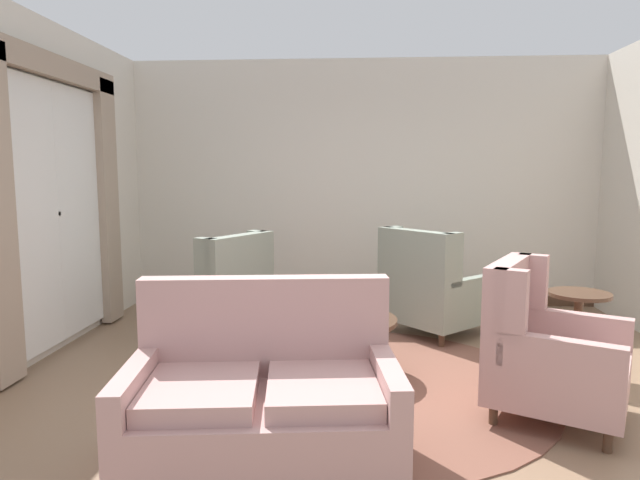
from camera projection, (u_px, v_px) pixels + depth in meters
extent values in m
plane|color=#896B51|center=(366.00, 402.00, 3.89)|extent=(8.46, 8.46, 0.00)
cube|color=silver|center=(363.00, 183.00, 6.70)|extent=(5.80, 0.08, 2.94)
cube|color=silver|center=(40.00, 188.00, 4.79)|extent=(0.08, 4.23, 2.94)
cube|color=#4C3323|center=(362.00, 298.00, 6.82)|extent=(5.64, 0.03, 0.12)
cylinder|color=brown|center=(365.00, 385.00, 4.19)|extent=(2.81, 2.81, 0.01)
cube|color=silver|center=(56.00, 214.00, 4.95)|extent=(0.03, 1.46, 2.23)
cube|color=white|center=(58.00, 214.00, 4.95)|extent=(0.02, 1.54, 2.31)
cube|color=white|center=(58.00, 214.00, 4.95)|extent=(0.02, 0.04, 2.23)
cube|color=white|center=(58.00, 214.00, 4.95)|extent=(0.02, 1.46, 0.04)
cube|color=tan|center=(108.00, 202.00, 5.84)|extent=(0.10, 0.32, 2.53)
cube|color=tan|center=(54.00, 67.00, 4.79)|extent=(0.10, 2.14, 0.20)
cylinder|color=#4C3323|center=(343.00, 320.00, 4.35)|extent=(0.85, 0.85, 0.04)
cylinder|color=#4C3323|center=(343.00, 346.00, 4.37)|extent=(0.10, 0.10, 0.39)
cube|color=#4C3323|center=(370.00, 373.00, 4.36)|extent=(0.29, 0.09, 0.07)
cube|color=#4C3323|center=(332.00, 362.00, 4.60)|extent=(0.17, 0.28, 0.07)
cube|color=#4C3323|center=(329.00, 380.00, 4.21)|extent=(0.18, 0.28, 0.07)
cylinder|color=#384C93|center=(349.00, 318.00, 4.29)|extent=(0.09, 0.09, 0.02)
ellipsoid|color=#384C93|center=(349.00, 305.00, 4.28)|extent=(0.17, 0.17, 0.18)
cylinder|color=#384C93|center=(350.00, 287.00, 4.26)|extent=(0.07, 0.07, 0.10)
torus|color=#384C93|center=(350.00, 280.00, 4.25)|extent=(0.12, 0.12, 0.02)
cube|color=tan|center=(263.00, 423.00, 2.94)|extent=(1.52, 0.99, 0.29)
cube|color=tan|center=(265.00, 326.00, 3.23)|extent=(1.44, 0.30, 0.58)
cube|color=tan|center=(201.00, 392.00, 2.86)|extent=(0.64, 0.69, 0.10)
cube|color=tan|center=(322.00, 389.00, 2.89)|extent=(0.64, 0.69, 0.10)
cube|color=tan|center=(132.00, 386.00, 2.83)|extent=(0.19, 0.74, 0.19)
cube|color=tan|center=(388.00, 381.00, 2.89)|extent=(0.19, 0.74, 0.19)
cylinder|color=#4C3323|center=(162.00, 434.00, 3.26)|extent=(0.06, 0.06, 0.14)
cylinder|color=#4C3323|center=(369.00, 429.00, 3.32)|extent=(0.06, 0.06, 0.14)
cube|color=tan|center=(558.00, 377.00, 3.60)|extent=(1.09, 1.09, 0.29)
cube|color=tan|center=(508.00, 304.00, 3.72)|extent=(0.50, 0.78, 0.60)
cube|color=tan|center=(510.00, 306.00, 3.37)|extent=(0.22, 0.18, 0.45)
cube|color=tan|center=(532.00, 286.00, 3.96)|extent=(0.22, 0.18, 0.45)
cube|color=tan|center=(560.00, 356.00, 3.25)|extent=(0.68, 0.42, 0.21)
cube|color=tan|center=(575.00, 328.00, 3.84)|extent=(0.68, 0.42, 0.21)
cylinder|color=#4C3323|center=(608.00, 440.00, 3.19)|extent=(0.06, 0.06, 0.14)
cylinder|color=#4C3323|center=(615.00, 401.00, 3.73)|extent=(0.06, 0.06, 0.14)
cylinder|color=#4C3323|center=(493.00, 415.00, 3.52)|extent=(0.06, 0.06, 0.14)
cylinder|color=#4C3323|center=(515.00, 382.00, 4.07)|extent=(0.06, 0.06, 0.14)
cube|color=gray|center=(216.00, 310.00, 5.38)|extent=(1.09, 1.11, 0.27)
cube|color=gray|center=(241.00, 268.00, 5.16)|extent=(0.52, 0.80, 0.62)
cube|color=gray|center=(258.00, 254.00, 5.50)|extent=(0.22, 0.18, 0.47)
cube|color=gray|center=(206.00, 264.00, 4.89)|extent=(0.22, 0.18, 0.47)
cube|color=gray|center=(236.00, 279.00, 5.69)|extent=(0.66, 0.42, 0.20)
cube|color=gray|center=(184.00, 292.00, 5.08)|extent=(0.66, 0.42, 0.20)
cylinder|color=#4C3323|center=(216.00, 318.00, 5.86)|extent=(0.06, 0.06, 0.14)
cylinder|color=#4C3323|center=(168.00, 333.00, 5.30)|extent=(0.06, 0.06, 0.14)
cylinder|color=#4C3323|center=(263.00, 327.00, 5.52)|extent=(0.06, 0.06, 0.14)
cylinder|color=#4C3323|center=(217.00, 344.00, 4.96)|extent=(0.06, 0.06, 0.14)
cube|color=gray|center=(438.00, 306.00, 5.55)|extent=(1.21, 1.21, 0.26)
cube|color=gray|center=(414.00, 264.00, 5.26)|extent=(0.67, 0.72, 0.66)
cube|color=gray|center=(452.00, 260.00, 5.02)|extent=(0.22, 0.21, 0.50)
cube|color=gray|center=(393.00, 251.00, 5.60)|extent=(0.22, 0.21, 0.50)
cube|color=gray|center=(473.00, 288.00, 5.26)|extent=(0.64, 0.59, 0.21)
cube|color=gray|center=(414.00, 277.00, 5.84)|extent=(0.64, 0.59, 0.21)
cylinder|color=#4C3323|center=(487.00, 327.00, 5.53)|extent=(0.06, 0.06, 0.14)
cylinder|color=#4C3323|center=(434.00, 313.00, 6.06)|extent=(0.06, 0.06, 0.14)
cylinder|color=#4C3323|center=(441.00, 340.00, 5.09)|extent=(0.06, 0.06, 0.14)
cylinder|color=#4C3323|center=(388.00, 324.00, 5.62)|extent=(0.06, 0.06, 0.14)
cylinder|color=#4C3323|center=(579.00, 294.00, 4.31)|extent=(0.47, 0.47, 0.03)
cylinder|color=#4C3323|center=(577.00, 336.00, 4.35)|extent=(0.07, 0.07, 0.65)
cylinder|color=#4C3323|center=(575.00, 373.00, 4.39)|extent=(0.31, 0.31, 0.04)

